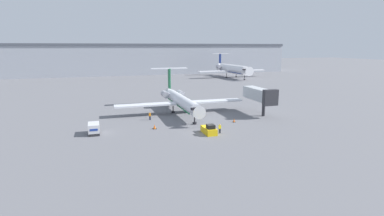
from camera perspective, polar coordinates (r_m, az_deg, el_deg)
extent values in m
plane|color=slate|center=(52.71, 2.85, -4.94)|extent=(600.00, 600.00, 0.00)
cube|color=#9EA3AD|center=(168.41, -11.64, 8.89)|extent=(180.00, 16.00, 15.34)
cube|color=#4C515B|center=(168.26, -11.76, 11.70)|extent=(180.00, 16.80, 1.20)
cylinder|color=silver|center=(67.38, -1.95, 1.29)|extent=(2.69, 21.03, 2.54)
cone|color=silver|center=(56.56, 1.12, -0.71)|extent=(2.55, 2.05, 2.54)
cube|color=black|center=(57.22, 0.87, -0.11)|extent=(2.16, 0.72, 0.44)
cone|color=silver|center=(78.77, -4.22, 2.78)|extent=(2.30, 2.81, 2.28)
cube|color=#19723F|center=(67.53, -1.94, 0.61)|extent=(2.42, 18.93, 0.20)
cube|color=silver|center=(70.95, 4.11, 1.33)|extent=(13.57, 2.94, 0.36)
cube|color=silver|center=(66.90, -8.84, 0.59)|extent=(13.57, 2.94, 0.36)
cylinder|color=#ADADB7|center=(76.24, -2.25, 2.74)|extent=(1.62, 3.17, 1.60)
cylinder|color=#ADADB7|center=(75.33, -5.18, 2.60)|extent=(1.62, 3.17, 1.60)
cube|color=#19723F|center=(78.81, -4.36, 5.63)|extent=(0.26, 2.20, 5.25)
cube|color=silver|center=(78.58, -4.39, 7.54)|extent=(9.47, 1.87, 0.20)
cylinder|color=black|center=(58.90, 0.50, -2.31)|extent=(0.24, 0.24, 1.67)
cylinder|color=black|center=(59.06, 0.50, -2.90)|extent=(0.80, 0.80, 0.40)
cylinder|color=black|center=(68.96, -3.62, -0.26)|extent=(0.24, 0.24, 1.67)
cylinder|color=black|center=(69.09, -3.61, -0.78)|extent=(0.80, 0.80, 0.40)
cylinder|color=black|center=(69.78, -0.99, -0.10)|extent=(0.24, 0.24, 1.67)
cylinder|color=black|center=(69.91, -0.98, -0.61)|extent=(0.80, 0.80, 0.40)
cube|color=yellow|center=(52.78, 3.23, -4.29)|extent=(1.82, 3.80, 1.13)
cube|color=black|center=(51.78, 3.57, -3.55)|extent=(1.27, 1.37, 0.70)
cube|color=black|center=(54.47, 2.55, -3.96)|extent=(1.64, 0.30, 0.68)
cube|color=#232326|center=(55.24, -18.14, -4.50)|extent=(1.85, 3.30, 0.45)
cube|color=silver|center=(54.99, -18.20, -3.54)|extent=(1.85, 3.30, 1.46)
cube|color=navy|center=(53.37, -18.21, -4.00)|extent=(1.30, 0.04, 0.36)
cube|color=#232838|center=(53.13, 5.30, -4.38)|extent=(0.32, 0.20, 0.82)
cube|color=yellow|center=(52.93, 5.32, -3.61)|extent=(0.40, 0.24, 0.65)
sphere|color=tan|center=(52.82, 5.32, -3.15)|extent=(0.24, 0.24, 0.24)
cube|color=#232838|center=(62.98, -8.01, -1.90)|extent=(0.32, 0.20, 0.81)
cube|color=orange|center=(62.81, -8.03, -1.26)|extent=(0.40, 0.24, 0.64)
sphere|color=tan|center=(62.72, -8.04, -0.86)|extent=(0.24, 0.24, 0.24)
cube|color=black|center=(56.20, -7.15, -3.94)|extent=(0.72, 0.72, 0.04)
cone|color=orange|center=(56.10, -7.16, -3.54)|extent=(0.51, 0.51, 0.77)
cube|color=black|center=(61.26, 8.01, -2.66)|extent=(0.58, 0.58, 0.04)
cone|color=orange|center=(61.17, 8.02, -2.32)|extent=(0.41, 0.41, 0.71)
cylinder|color=white|center=(148.97, 7.85, 7.36)|extent=(4.96, 24.88, 4.15)
cone|color=white|center=(136.67, 10.56, 6.90)|extent=(4.26, 3.46, 4.15)
cube|color=black|center=(137.77, 10.29, 7.25)|extent=(3.55, 0.81, 0.44)
cone|color=white|center=(162.12, 5.47, 7.76)|extent=(3.88, 4.69, 3.74)
cube|color=navy|center=(149.08, 7.84, 6.85)|extent=(4.46, 22.39, 0.20)
cube|color=white|center=(154.85, 10.90, 7.08)|extent=(15.66, 3.71, 0.36)
cube|color=white|center=(145.94, 4.15, 6.99)|extent=(15.66, 3.71, 0.36)
cylinder|color=#ADADB7|center=(159.53, 7.10, 7.85)|extent=(2.10, 3.06, 2.00)
cylinder|color=#ADADB7|center=(156.98, 5.14, 7.83)|extent=(2.10, 3.06, 2.00)
cube|color=navy|center=(162.71, 5.36, 9.39)|extent=(0.31, 2.21, 5.00)
cube|color=white|center=(162.63, 5.38, 10.27)|extent=(9.05, 2.09, 0.20)
cylinder|color=black|center=(139.26, 9.96, 5.71)|extent=(0.24, 0.24, 2.14)
cylinder|color=black|center=(139.35, 9.95, 5.35)|extent=(0.80, 0.80, 0.40)
cylinder|color=black|center=(149.67, 6.57, 6.21)|extent=(0.24, 0.24, 2.14)
cylinder|color=black|center=(149.75, 6.56, 5.87)|extent=(0.80, 0.80, 0.40)
cylinder|color=black|center=(152.10, 8.41, 6.24)|extent=(0.24, 0.24, 2.14)
cylinder|color=black|center=(152.18, 8.40, 5.92)|extent=(0.80, 0.80, 0.40)
cylinder|color=#2D2D33|center=(67.56, 13.47, -0.15)|extent=(0.70, 0.70, 3.20)
cube|color=#B2B7BC|center=(69.45, 12.39, 2.64)|extent=(2.60, 9.42, 2.60)
cube|color=#2D2D33|center=(64.96, 14.71, 1.93)|extent=(3.20, 1.20, 3.38)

